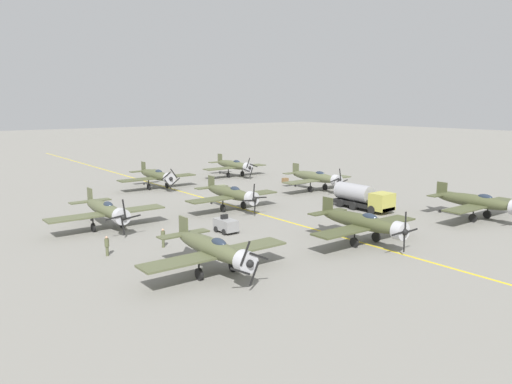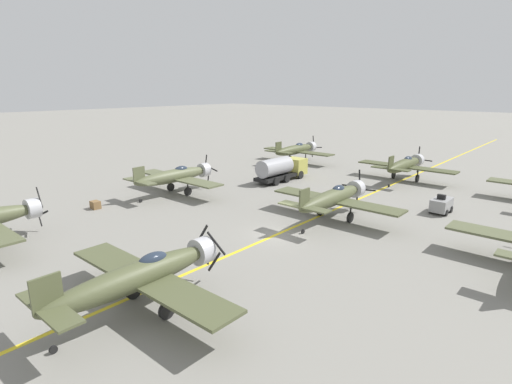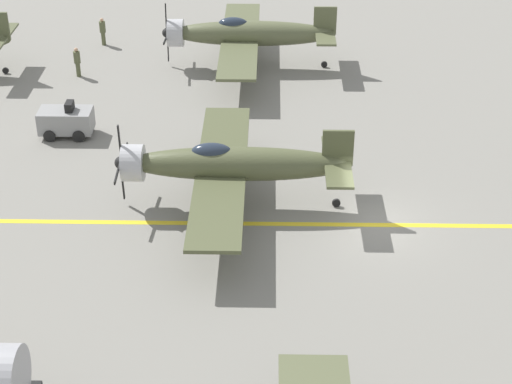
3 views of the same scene
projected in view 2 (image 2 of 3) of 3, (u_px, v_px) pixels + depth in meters
ground_plane at (278, 234)px, 31.56m from camera, size 400.00×400.00×0.00m
taxiway_stripe at (278, 234)px, 31.56m from camera, size 0.30×160.00×0.01m
airplane_near_center at (141, 275)px, 20.18m from camera, size 12.00×9.98×3.65m
airplane_far_center at (405, 165)px, 49.37m from camera, size 12.00×9.98×3.80m
airplane_far_left at (296, 150)px, 61.49m from camera, size 12.00×9.98×3.80m
airplane_mid_left at (176, 176)px, 43.10m from camera, size 12.00×9.98×3.78m
airplane_mid_center at (334, 198)px, 34.50m from camera, size 12.00×9.98×3.80m
fuel_tanker at (282, 169)px, 49.58m from camera, size 2.68×8.00×2.98m
tow_tractor at (441, 205)px, 36.77m from camera, size 1.57×2.60×1.79m
supply_crate_by_tanker at (95, 205)px, 38.15m from camera, size 0.92×0.78×0.75m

